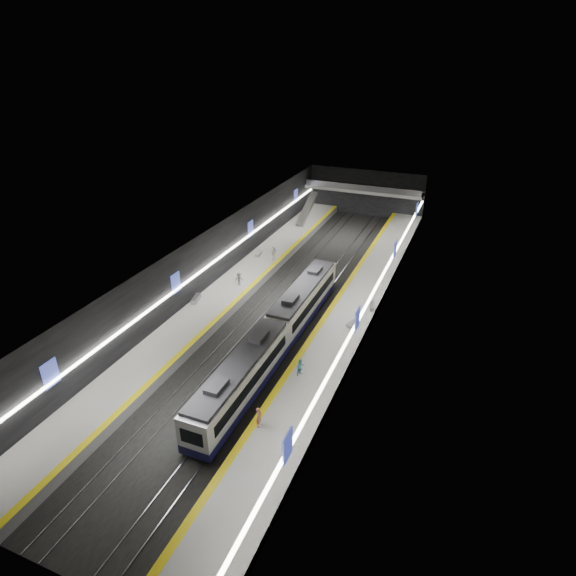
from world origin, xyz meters
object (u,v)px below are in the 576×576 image
at_px(bench_left_near, 196,299).
at_px(bench_left_far, 259,253).
at_px(escalator, 307,209).
at_px(passenger_right_a, 259,417).
at_px(passenger_left_b, 239,279).
at_px(train, 276,334).
at_px(bench_right_near, 353,323).
at_px(passenger_right_b, 301,367).
at_px(bench_right_far, 372,306).
at_px(passenger_left_a, 274,253).

xyz_separation_m(bench_left_near, bench_left_far, (0.90, 14.79, -0.03)).
relative_size(escalator, passenger_right_a, 4.62).
distance_m(escalator, passenger_left_b, 25.70).
bearing_deg(passenger_right_a, train, 10.64).
bearing_deg(bench_left_near, passenger_left_b, 50.78).
xyz_separation_m(bench_right_near, passenger_right_b, (-2.09, -9.88, 0.59)).
xyz_separation_m(bench_left_near, bench_right_near, (18.02, 1.63, -0.03)).
bearing_deg(escalator, bench_right_far, -56.02).
bearing_deg(train, passenger_left_a, 114.38).
bearing_deg(bench_right_near, passenger_right_a, -79.19).
distance_m(passenger_right_b, passenger_left_a, 25.52).
bearing_deg(escalator, passenger_left_b, -88.49).
height_order(bench_right_far, passenger_left_b, passenger_left_b).
bearing_deg(passenger_right_a, bench_right_far, -16.08).
height_order(bench_right_far, passenger_right_a, passenger_right_a).
xyz_separation_m(escalator, passenger_right_b, (13.93, -39.47, -1.09)).
xyz_separation_m(passenger_right_b, passenger_left_a, (-12.40, 22.30, 0.18)).
bearing_deg(bench_left_far, passenger_left_a, -24.22).
bearing_deg(passenger_left_a, train, 33.38).
height_order(train, bench_right_near, train).
bearing_deg(passenger_left_b, escalator, -110.74).
bearing_deg(passenger_left_a, escalator, -165.90).
distance_m(bench_left_near, passenger_left_a, 14.51).
bearing_deg(bench_left_far, passenger_right_a, -73.07).
distance_m(bench_left_near, bench_right_far, 19.92).
bearing_deg(passenger_right_b, passenger_right_a, -162.24).
distance_m(bench_left_near, passenger_right_a, 21.75).
bearing_deg(bench_left_far, escalator, 77.64).
bearing_deg(bench_right_far, bench_right_near, -114.59).
distance_m(passenger_right_a, passenger_left_b, 24.50).
relative_size(train, passenger_right_a, 17.34).
bearing_deg(passenger_right_a, passenger_left_b, 24.71).
xyz_separation_m(bench_left_far, bench_right_near, (17.12, -13.16, -0.01)).
bearing_deg(passenger_right_a, escalator, 9.62).
distance_m(train, passenger_left_b, 13.81).
relative_size(passenger_right_a, passenger_right_b, 1.07).
bearing_deg(bench_left_far, bench_right_far, -34.42).
distance_m(bench_right_far, passenger_right_a, 21.79).
relative_size(passenger_right_b, passenger_left_a, 0.82).
distance_m(train, bench_right_far, 12.77).
height_order(escalator, passenger_right_a, escalator).
relative_size(escalator, bench_left_near, 3.89).
height_order(escalator, passenger_left_a, escalator).
bearing_deg(passenger_left_b, train, 110.22).
distance_m(train, passenger_left_a, 20.52).
bearing_deg(passenger_left_a, passenger_right_a, 30.73).
xyz_separation_m(bench_left_far, passenger_right_a, (14.40, -30.25, 0.64)).
height_order(bench_left_far, bench_right_far, bench_left_far).
bearing_deg(passenger_left_b, passenger_right_a, 98.73).
bearing_deg(bench_right_near, passenger_left_b, -174.45).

